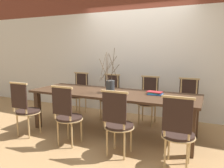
{
  "coord_description": "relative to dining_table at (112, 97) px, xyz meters",
  "views": [
    {
      "loc": [
        1.61,
        -3.47,
        1.51
      ],
      "look_at": [
        0.0,
        0.0,
        0.9
      ],
      "focal_mm": 35.0,
      "sensor_mm": 36.0,
      "label": 1
    }
  ],
  "objects": [
    {
      "name": "ground_plane",
      "position": [
        0.0,
        0.0,
        -0.67
      ],
      "size": [
        16.0,
        16.0,
        0.0
      ],
      "primitive_type": "plane",
      "color": "#A87F51"
    },
    {
      "name": "chair_near_left",
      "position": [
        -0.41,
        -0.78,
        -0.16
      ],
      "size": [
        0.43,
        0.43,
        0.97
      ],
      "color": "black",
      "rests_on": "ground_plane"
    },
    {
      "name": "wall_rear",
      "position": [
        0.0,
        1.31,
        0.93
      ],
      "size": [
        12.0,
        0.06,
        3.2
      ],
      "color": "silver",
      "rests_on": "ground_plane"
    },
    {
      "name": "book_stack",
      "position": [
        0.74,
        0.13,
        0.11
      ],
      "size": [
        0.28,
        0.2,
        0.05
      ],
      "color": "#234C8C",
      "rests_on": "dining_table"
    },
    {
      "name": "chair_far_left",
      "position": [
        -0.41,
        0.78,
        -0.16
      ],
      "size": [
        0.43,
        0.43,
        0.97
      ],
      "rotation": [
        0.0,
        0.0,
        3.14
      ],
      "color": "black",
      "rests_on": "ground_plane"
    },
    {
      "name": "chair_near_leftend",
      "position": [
        -1.29,
        -0.78,
        -0.16
      ],
      "size": [
        0.43,
        0.43,
        0.97
      ],
      "color": "black",
      "rests_on": "ground_plane"
    },
    {
      "name": "dining_table",
      "position": [
        0.0,
        0.0,
        0.0
      ],
      "size": [
        3.01,
        0.96,
        0.75
      ],
      "color": "#422B1C",
      "rests_on": "ground_plane"
    },
    {
      "name": "chair_near_center",
      "position": [
        0.45,
        -0.78,
        -0.16
      ],
      "size": [
        0.43,
        0.43,
        0.97
      ],
      "color": "black",
      "rests_on": "ground_plane"
    },
    {
      "name": "chair_far_right",
      "position": [
        1.22,
        0.78,
        -0.16
      ],
      "size": [
        0.43,
        0.43,
        0.97
      ],
      "rotation": [
        0.0,
        0.0,
        3.14
      ],
      "color": "black",
      "rests_on": "ground_plane"
    },
    {
      "name": "chair_near_right",
      "position": [
        1.26,
        -0.78,
        -0.16
      ],
      "size": [
        0.43,
        0.43,
        0.97
      ],
      "color": "black",
      "rests_on": "ground_plane"
    },
    {
      "name": "chair_far_center",
      "position": [
        0.45,
        0.78,
        -0.16
      ],
      "size": [
        0.43,
        0.43,
        0.97
      ],
      "rotation": [
        0.0,
        0.0,
        3.14
      ],
      "color": "black",
      "rests_on": "ground_plane"
    },
    {
      "name": "chair_far_leftend",
      "position": [
        -1.22,
        0.78,
        -0.16
      ],
      "size": [
        0.43,
        0.43,
        0.97
      ],
      "rotation": [
        0.0,
        0.0,
        3.14
      ],
      "color": "black",
      "rests_on": "ground_plane"
    },
    {
      "name": "vase_centerpiece",
      "position": [
        -0.02,
        -0.04,
        0.21
      ],
      "size": [
        0.34,
        0.39,
        0.79
      ],
      "color": "#33383D",
      "rests_on": "dining_table"
    }
  ]
}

